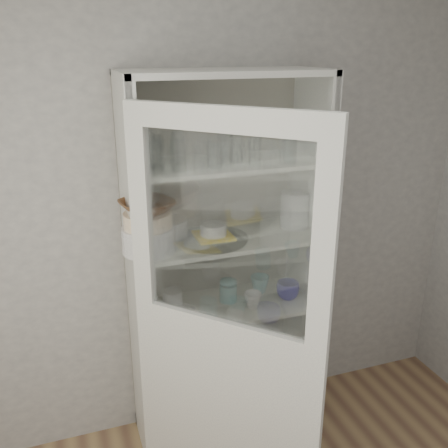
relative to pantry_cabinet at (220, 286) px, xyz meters
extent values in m
cube|color=gray|center=(-0.20, 0.16, 0.36)|extent=(3.60, 0.02, 2.60)
cube|color=#BDBDBD|center=(-0.48, -0.06, 0.11)|extent=(0.03, 0.45, 2.10)
cube|color=#BDBDBD|center=(0.48, -0.06, 0.11)|extent=(0.03, 0.45, 2.10)
cube|color=gray|center=(0.00, 0.15, 0.11)|extent=(1.00, 0.03, 2.10)
cube|color=#BDBDBD|center=(0.00, -0.06, 1.14)|extent=(1.00, 0.45, 0.03)
cube|color=#BDBDBD|center=(0.00, -0.06, -0.90)|extent=(1.00, 0.45, 0.08)
cube|color=white|center=(0.00, -0.08, -0.49)|extent=(0.94, 0.42, 0.02)
cube|color=white|center=(0.00, -0.08, -0.09)|extent=(0.94, 0.42, 0.02)
cube|color=white|center=(0.00, -0.08, 0.31)|extent=(0.94, 0.42, 0.02)
cube|color=white|center=(0.00, -0.08, 0.71)|extent=(0.94, 0.42, 0.02)
cube|color=#BDBDBD|center=(-0.19, -0.61, -0.39)|extent=(0.65, 0.68, 1.10)
cube|color=#BDBDBD|center=(-0.19, -0.61, 1.01)|extent=(0.65, 0.68, 0.10)
cube|color=#BDBDBD|center=(-0.47, -0.32, 0.56)|extent=(0.09, 0.09, 0.80)
cube|color=#BDBDBD|center=(0.09, -0.90, 0.56)|extent=(0.09, 0.09, 0.80)
cube|color=silver|center=(-0.19, -0.61, 0.56)|extent=(0.51, 0.53, 0.78)
cylinder|color=silver|center=(-0.36, -0.18, 0.79)|extent=(0.09, 0.09, 0.15)
cylinder|color=silver|center=(-0.27, -0.20, 0.79)|extent=(0.09, 0.09, 0.15)
cylinder|color=silver|center=(-0.09, -0.20, 0.79)|extent=(0.08, 0.08, 0.14)
cylinder|color=silver|center=(-0.04, -0.19, 0.79)|extent=(0.08, 0.08, 0.15)
cylinder|color=silver|center=(0.11, -0.20, 0.79)|extent=(0.08, 0.08, 0.13)
cylinder|color=silver|center=(0.28, -0.23, 0.79)|extent=(0.07, 0.07, 0.13)
cylinder|color=silver|center=(0.29, -0.17, 0.79)|extent=(0.07, 0.07, 0.14)
cylinder|color=silver|center=(-0.41, -0.07, 0.79)|extent=(0.09, 0.09, 0.13)
cylinder|color=silver|center=(-0.36, -0.08, 0.80)|extent=(0.10, 0.10, 0.15)
cylinder|color=silver|center=(0.01, -0.05, 0.79)|extent=(0.09, 0.09, 0.14)
cylinder|color=silver|center=(0.06, -0.09, 0.78)|extent=(0.08, 0.08, 0.13)
cylinder|color=silver|center=(-0.41, -0.13, 0.38)|extent=(0.26, 0.26, 0.13)
cylinder|color=silver|center=(-0.28, 0.06, 0.36)|extent=(0.23, 0.23, 0.08)
cylinder|color=#F8DEBE|center=(-0.41, -0.13, 0.48)|extent=(0.29, 0.29, 0.07)
imported|color=brown|center=(-0.41, -0.13, 0.55)|extent=(0.31, 0.31, 0.06)
cylinder|color=silver|center=(-0.07, -0.11, 0.33)|extent=(0.38, 0.38, 0.02)
cube|color=yellow|center=(-0.07, -0.11, 0.35)|extent=(0.19, 0.19, 0.01)
cylinder|color=silver|center=(-0.07, -0.11, 0.38)|extent=(0.14, 0.14, 0.06)
cylinder|color=#B3B3B3|center=(0.41, -0.06, 0.42)|extent=(0.15, 0.15, 0.20)
imported|color=navy|center=(0.36, -0.12, -0.03)|extent=(0.14, 0.14, 0.10)
imported|color=teal|center=(0.24, 0.00, -0.03)|extent=(0.13, 0.13, 0.10)
imported|color=silver|center=(0.13, -0.16, -0.03)|extent=(0.13, 0.13, 0.09)
cylinder|color=teal|center=(0.03, -0.04, -0.03)|extent=(0.10, 0.10, 0.10)
ellipsoid|color=teal|center=(0.03, -0.04, 0.03)|extent=(0.10, 0.10, 0.02)
cylinder|color=silver|center=(-0.25, -0.11, -0.06)|extent=(0.11, 0.11, 0.04)
cylinder|color=silver|center=(-0.29, -0.05, -0.02)|extent=(0.13, 0.13, 0.12)
imported|color=#F8DEBE|center=(-0.17, -0.08, -0.44)|extent=(0.24, 0.24, 0.07)
cube|color=#ADADAE|center=(0.22, -0.08, -0.45)|extent=(0.21, 0.16, 0.06)
camera|label=1|loc=(-0.80, -2.37, 1.27)|focal=40.00mm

